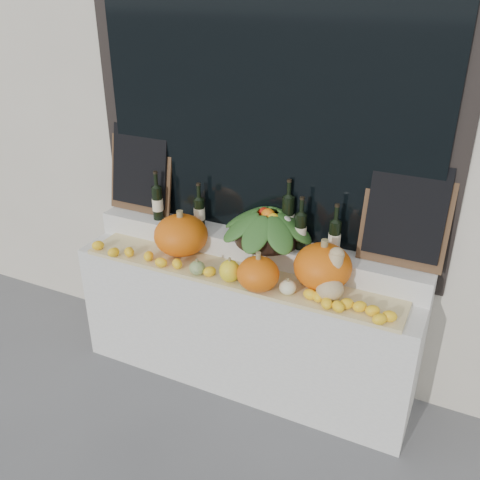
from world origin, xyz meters
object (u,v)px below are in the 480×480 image
Objects in this scene: pumpkin_left at (181,235)px; butternut_squash at (332,280)px; wine_bottle_tall at (288,218)px; pumpkin_right at (323,267)px; produce_bowl at (268,225)px.

butternut_squash is at bearing -5.36° from pumpkin_left.
pumpkin_left is at bearing -159.80° from wine_bottle_tall.
wine_bottle_tall reaches higher than pumpkin_right.
pumpkin_right is at bearing -37.27° from wine_bottle_tall.
wine_bottle_tall is (0.66, 0.24, 0.15)m from pumpkin_left.
pumpkin_left is 0.58m from produce_bowl.
produce_bowl is at bearing -147.28° from wine_bottle_tall.
wine_bottle_tall is at bearing 20.20° from pumpkin_left.
butternut_squash reaches higher than pumpkin_right.
pumpkin_left is at bearing 174.64° from butternut_squash.
pumpkin_left is at bearing 179.80° from pumpkin_right.
produce_bowl reaches higher than butternut_squash.
butternut_squash is at bearing -48.61° from pumpkin_right.
pumpkin_right is at bearing -0.20° from pumpkin_left.
pumpkin_left is 1.07m from butternut_squash.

